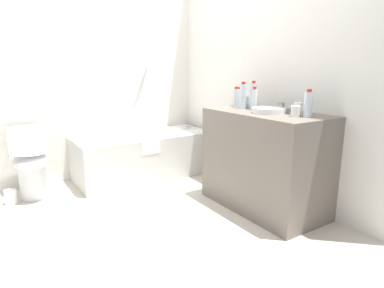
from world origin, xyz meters
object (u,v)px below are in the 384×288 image
at_px(water_bottle_1, 239,97).
at_px(drinking_glass_1, 245,102).
at_px(toilet, 30,162).
at_px(water_bottle_3, 254,99).
at_px(water_bottle_5, 243,96).
at_px(sink_basin, 269,110).
at_px(toilet_paper_roll, 11,197).
at_px(drinking_glass_2, 296,111).
at_px(water_bottle_4, 308,104).
at_px(drinking_glass_0, 298,109).
at_px(water_bottle_2, 253,96).
at_px(sink_faucet, 282,107).
at_px(bathtub, 144,154).
at_px(water_bottle_0, 236,98).

xyz_separation_m(water_bottle_1, drinking_glass_1, (0.01, -0.08, -0.04)).
distance_m(toilet, drinking_glass_1, 2.20).
relative_size(water_bottle_3, water_bottle_5, 0.83).
relative_size(sink_basin, toilet_paper_roll, 2.07).
bearing_deg(drinking_glass_2, toilet_paper_roll, 139.24).
height_order(water_bottle_1, toilet_paper_roll, water_bottle_1).
distance_m(water_bottle_4, toilet_paper_roll, 2.82).
bearing_deg(drinking_glass_2, water_bottle_1, 83.60).
relative_size(water_bottle_5, drinking_glass_0, 2.41).
xyz_separation_m(drinking_glass_0, drinking_glass_1, (0.01, 0.65, 0.00)).
xyz_separation_m(sink_basin, water_bottle_5, (0.02, 0.35, 0.10)).
bearing_deg(water_bottle_2, sink_faucet, -73.92).
bearing_deg(water_bottle_5, sink_faucet, -66.73).
relative_size(water_bottle_5, drinking_glass_2, 2.89).
bearing_deg(drinking_glass_2, toilet, 134.58).
relative_size(drinking_glass_1, drinking_glass_2, 1.21).
bearing_deg(water_bottle_3, bathtub, 113.74).
bearing_deg(bathtub, sink_basin, -71.02).
relative_size(water_bottle_2, drinking_glass_2, 3.00).
bearing_deg(drinking_glass_1, water_bottle_1, 96.60).
xyz_separation_m(sink_faucet, water_bottle_0, (-0.15, 0.45, 0.06)).
bearing_deg(water_bottle_1, toilet_paper_roll, 156.06).
relative_size(toilet, toilet_paper_roll, 5.15).
distance_m(bathtub, drinking_glass_1, 1.39).
relative_size(water_bottle_2, drinking_glass_1, 2.48).
bearing_deg(drinking_glass_1, bathtub, 120.79).
relative_size(sink_faucet, water_bottle_0, 0.76).
bearing_deg(sink_faucet, drinking_glass_0, -106.18).
height_order(sink_faucet, water_bottle_4, water_bottle_4).
xyz_separation_m(water_bottle_4, drinking_glass_2, (-0.06, 0.07, -0.06)).
height_order(water_bottle_3, drinking_glass_0, water_bottle_3).
xyz_separation_m(bathtub, water_bottle_1, (0.61, -0.96, 0.70)).
distance_m(water_bottle_0, water_bottle_1, 0.10).
bearing_deg(toilet, drinking_glass_1, 59.21).
relative_size(toilet, water_bottle_2, 2.73).
height_order(water_bottle_1, water_bottle_5, water_bottle_5).
xyz_separation_m(toilet, water_bottle_3, (1.76, -1.27, 0.63)).
distance_m(water_bottle_0, drinking_glass_2, 0.72).
bearing_deg(drinking_glass_2, sink_basin, 94.30).
bearing_deg(toilet, water_bottle_2, 55.64).
height_order(water_bottle_4, drinking_glass_1, water_bottle_4).
height_order(water_bottle_3, water_bottle_5, water_bottle_5).
bearing_deg(toilet_paper_roll, water_bottle_2, -29.14).
height_order(sink_basin, water_bottle_5, water_bottle_5).
bearing_deg(bathtub, water_bottle_5, -64.86).
bearing_deg(drinking_glass_0, water_bottle_2, 91.93).
relative_size(water_bottle_3, drinking_glass_1, 1.99).
height_order(sink_faucet, drinking_glass_1, drinking_glass_1).
bearing_deg(drinking_glass_2, water_bottle_0, 89.78).
xyz_separation_m(sink_basin, drinking_glass_0, (0.11, -0.22, 0.03)).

